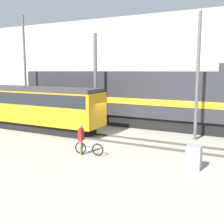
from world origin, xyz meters
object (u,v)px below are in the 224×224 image
object	(u,v)px
streetcar	(32,105)
utility_pole_center	(95,82)
person	(81,137)
bicycle	(89,149)
freight_locomotive	(131,97)
signal_box	(194,157)
utility_pole_left	(25,69)
utility_pole_right	(198,77)

from	to	relation	value
streetcar	utility_pole_center	size ratio (longest dim) A/B	1.61
person	utility_pole_center	size ratio (longest dim) A/B	0.23
streetcar	bicycle	distance (m)	8.87
utility_pole_center	freight_locomotive	bearing A→B (deg)	54.62
bicycle	freight_locomotive	bearing A→B (deg)	99.23
bicycle	signal_box	xyz separation A→B (m)	(5.83, 0.41, 0.24)
bicycle	utility_pole_left	size ratio (longest dim) A/B	0.18
freight_locomotive	utility_pole_center	xyz separation A→B (m)	(-1.98, -2.79, 1.41)
streetcar	signal_box	size ratio (longest dim) A/B	10.42
freight_locomotive	bicycle	xyz separation A→B (m)	(1.52, -9.35, -2.13)
streetcar	bicycle	size ratio (longest dim) A/B	7.05
freight_locomotive	utility_pole_center	size ratio (longest dim) A/B	2.70
person	utility_pole_right	world-z (taller)	utility_pole_right
streetcar	person	bearing A→B (deg)	-28.14
utility_pole_center	signal_box	distance (m)	11.65
bicycle	person	xyz separation A→B (m)	(-0.41, -0.21, 0.72)
streetcar	signal_box	world-z (taller)	streetcar
utility_pole_left	utility_pole_right	world-z (taller)	utility_pole_left
utility_pole_right	bicycle	bearing A→B (deg)	-125.36
utility_pole_right	signal_box	bearing A→B (deg)	-79.17
utility_pole_left	signal_box	distance (m)	18.66
person	utility_pole_left	xyz separation A→B (m)	(-10.83, 6.77, 3.85)
streetcar	person	distance (m)	8.50
bicycle	person	world-z (taller)	person
bicycle	signal_box	bearing A→B (deg)	3.98
bicycle	signal_box	world-z (taller)	signal_box
bicycle	utility_pole_right	xyz separation A→B (m)	(4.66, 6.56, 4.01)
freight_locomotive	utility_pole_right	distance (m)	7.03
streetcar	person	xyz separation A→B (m)	(7.45, -3.98, -0.93)
freight_locomotive	utility_pole_left	distance (m)	10.40
person	utility_pole_center	bearing A→B (deg)	114.54
freight_locomotive	utility_pole_center	distance (m)	3.70
signal_box	utility_pole_right	bearing A→B (deg)	100.83
utility_pole_center	utility_pole_right	xyz separation A→B (m)	(8.15, 0.00, 0.48)
streetcar	utility_pole_right	xyz separation A→B (m)	(12.51, 2.79, 2.36)
utility_pole_left	utility_pole_right	bearing A→B (deg)	0.00
bicycle	utility_pole_right	world-z (taller)	utility_pole_right
freight_locomotive	bicycle	size ratio (longest dim) A/B	11.83
streetcar	utility_pole_left	xyz separation A→B (m)	(-3.38, 2.79, 2.93)
freight_locomotive	utility_pole_center	bearing A→B (deg)	-125.38
signal_box	person	bearing A→B (deg)	-174.37
freight_locomotive	utility_pole_center	world-z (taller)	utility_pole_center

